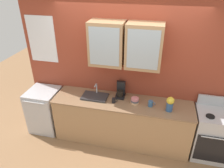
{
  "coord_description": "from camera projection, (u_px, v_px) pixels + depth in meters",
  "views": [
    {
      "loc": [
        0.55,
        -3.11,
        2.99
      ],
      "look_at": [
        -0.19,
        0.0,
        1.23
      ],
      "focal_mm": 33.77,
      "sensor_mm": 36.0,
      "label": 1
    }
  ],
  "objects": [
    {
      "name": "bowl_stack",
      "position": [
        135.0,
        101.0,
        3.7
      ],
      "size": [
        0.15,
        0.15,
        0.11
      ],
      "color": "#E0AD7F",
      "rests_on": "counter"
    },
    {
      "name": "coffee_maker",
      "position": [
        121.0,
        91.0,
        3.88
      ],
      "size": [
        0.17,
        0.2,
        0.29
      ],
      "color": "black",
      "rests_on": "counter"
    },
    {
      "name": "stove_range",
      "position": [
        213.0,
        134.0,
        3.66
      ],
      "size": [
        0.67,
        0.61,
        1.07
      ],
      "color": "silver",
      "rests_on": "ground_plane"
    },
    {
      "name": "sink_faucet",
      "position": [
        95.0,
        96.0,
        3.89
      ],
      "size": [
        0.47,
        0.31,
        0.23
      ],
      "color": "#2D2D30",
      "rests_on": "counter"
    },
    {
      "name": "dishwasher",
      "position": [
        45.0,
        110.0,
        4.3
      ],
      "size": [
        0.58,
        0.62,
        0.89
      ],
      "color": "silver",
      "rests_on": "ground_plane"
    },
    {
      "name": "ground_plane",
      "position": [
        121.0,
        139.0,
        4.2
      ],
      "size": [
        10.0,
        10.0,
        0.0
      ],
      "primitive_type": "plane",
      "color": "#936B47"
    },
    {
      "name": "vase",
      "position": [
        170.0,
        104.0,
        3.47
      ],
      "size": [
        0.13,
        0.13,
        0.26
      ],
      "color": "#33598C",
      "rests_on": "counter"
    },
    {
      "name": "cup_near_sink",
      "position": [
        114.0,
        100.0,
        3.72
      ],
      "size": [
        0.1,
        0.07,
        0.09
      ],
      "color": "black",
      "rests_on": "counter"
    },
    {
      "name": "back_wall_unit",
      "position": [
        126.0,
        64.0,
        3.75
      ],
      "size": [
        3.9,
        0.46,
        2.75
      ],
      "color": "#993D28",
      "rests_on": "ground_plane"
    },
    {
      "name": "cup_near_bowls",
      "position": [
        151.0,
        104.0,
        3.62
      ],
      "size": [
        0.12,
        0.08,
        0.1
      ],
      "color": "#38608C",
      "rests_on": "counter"
    },
    {
      "name": "counter",
      "position": [
        122.0,
        121.0,
        3.99
      ],
      "size": [
        2.52,
        0.64,
        0.89
      ],
      "color": "#A87F56",
      "rests_on": "ground_plane"
    }
  ]
}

